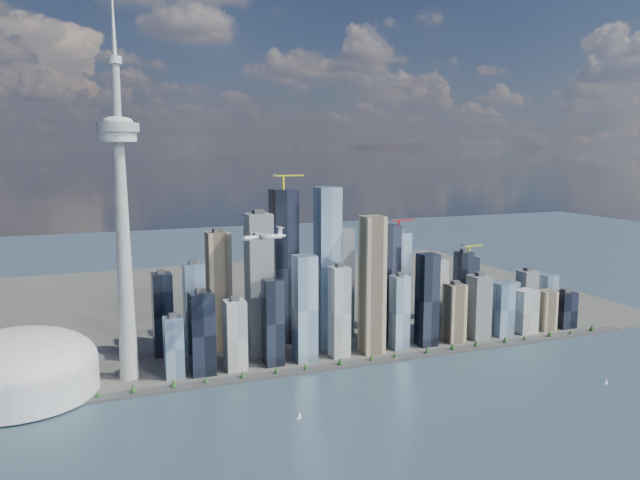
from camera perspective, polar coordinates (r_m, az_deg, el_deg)
name	(u,v)px	position (r m, az deg, el deg)	size (l,w,h in m)	color
ground	(425,438)	(754.15, 9.58, -17.45)	(4000.00, 4000.00, 0.00)	#314856
seawall	(340,366)	(959.34, 1.80, -11.44)	(1100.00, 22.00, 4.00)	#383838
land	(259,300)	(1367.79, -5.59, -5.44)	(1400.00, 900.00, 3.00)	#4C4C47
shoreline_trees	(340,362)	(957.06, 1.81, -11.06)	(960.53, 7.20, 8.80)	#3F2D1E
skyscraper_cluster	(353,294)	(1033.88, 3.00, -4.97)	(736.00, 142.00, 284.06)	black
needle_tower	(122,216)	(896.99, -17.65, 2.14)	(56.00, 56.00, 550.50)	#9C9D98
dome_stadium	(19,368)	(930.60, -25.84, -10.49)	(200.00, 200.00, 86.00)	silver
airplane	(264,237)	(834.84, -5.17, 0.32)	(64.29, 56.95, 15.67)	white
sailboat_west	(299,416)	(790.91, -1.90, -15.79)	(7.49, 4.43, 10.63)	white
sailboat_east	(606,382)	(980.64, 24.70, -11.71)	(7.06, 2.60, 9.76)	white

